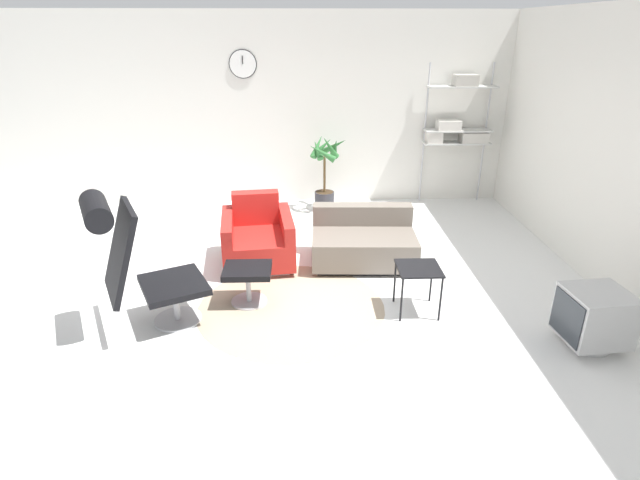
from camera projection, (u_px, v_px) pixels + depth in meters
The scene contains 12 objects.
ground_plane at pixel (308, 292), 5.24m from camera, with size 12.00×12.00×0.00m, color white.
wall_back at pixel (305, 111), 7.49m from camera, with size 12.00×0.09×2.80m.
wall_right at pixel (628, 158), 4.78m from camera, with size 0.06×12.00×2.80m.
round_rug at pixel (291, 307), 4.94m from camera, with size 1.85×1.85×0.01m.
lounge_chair at pixel (132, 253), 4.29m from camera, with size 1.08×0.93×1.30m.
ottoman at pixel (248, 277), 4.92m from camera, with size 0.47×0.40×0.39m.
armchair_red at pixel (258, 240), 5.80m from camera, with size 0.89×0.98×0.76m.
couch_low at pixel (363, 243), 5.83m from camera, with size 1.21×0.86×0.62m.
side_table at pixel (418, 273), 4.72m from camera, with size 0.41×0.41×0.47m.
crt_television at pixel (594, 318), 4.23m from camera, with size 0.55×0.51×0.53m.
potted_plant at pixel (325, 174), 7.38m from camera, with size 0.61×0.63×1.16m.
shelf_unit at pixel (458, 121), 7.41m from camera, with size 1.00×0.28×2.09m.
Camera 1 is at (-0.04, -4.60, 2.55)m, focal length 28.00 mm.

